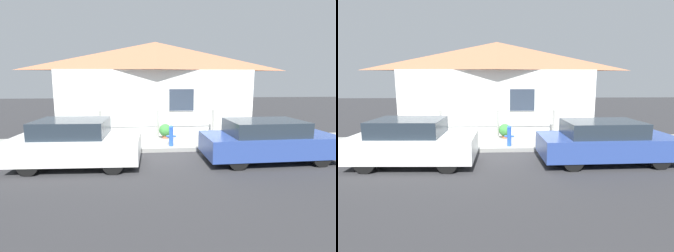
# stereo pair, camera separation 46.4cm
# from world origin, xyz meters

# --- Properties ---
(ground_plane) EXTENTS (60.00, 60.00, 0.00)m
(ground_plane) POSITION_xyz_m (0.00, 0.00, 0.00)
(ground_plane) COLOR #2D2D30
(sidewalk) EXTENTS (24.00, 2.16, 0.14)m
(sidewalk) POSITION_xyz_m (0.00, 1.08, 0.07)
(sidewalk) COLOR gray
(sidewalk) RESTS_ON ground_plane
(house) EXTENTS (9.23, 2.23, 4.30)m
(house) POSITION_xyz_m (0.00, 3.63, 3.41)
(house) COLOR white
(house) RESTS_ON ground_plane
(fence) EXTENTS (4.90, 0.10, 1.14)m
(fence) POSITION_xyz_m (0.00, 2.01, 0.77)
(fence) COLOR #999993
(fence) RESTS_ON sidewalk
(car_left) EXTENTS (3.70, 1.89, 1.40)m
(car_left) POSITION_xyz_m (-2.56, -1.23, 0.70)
(car_left) COLOR white
(car_left) RESTS_ON ground_plane
(car_right) EXTENTS (4.15, 1.85, 1.30)m
(car_right) POSITION_xyz_m (3.29, -1.23, 0.66)
(car_right) COLOR #2D4793
(car_right) RESTS_ON ground_plane
(fire_hydrant) EXTENTS (0.35, 0.16, 0.77)m
(fire_hydrant) POSITION_xyz_m (0.41, 0.36, 0.55)
(fire_hydrant) COLOR blue
(fire_hydrant) RESTS_ON sidewalk
(potted_plant_near_hydrant) EXTENTS (0.52, 0.52, 0.60)m
(potted_plant_near_hydrant) POSITION_xyz_m (0.30, 1.71, 0.47)
(potted_plant_near_hydrant) COLOR #9E5638
(potted_plant_near_hydrant) RESTS_ON sidewalk
(potted_plant_by_fence) EXTENTS (0.36, 0.36, 0.48)m
(potted_plant_by_fence) POSITION_xyz_m (-2.67, 1.61, 0.40)
(potted_plant_by_fence) COLOR slate
(potted_plant_by_fence) RESTS_ON sidewalk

